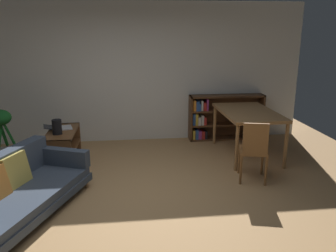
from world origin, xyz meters
TOP-DOWN VIEW (x-y plane):
  - ground_plane at (0.00, 0.00)m, footprint 8.16×8.16m
  - back_wall_panel at (0.00, 2.70)m, footprint 6.80×0.10m
  - fabric_couch at (-1.49, -0.20)m, footprint 1.52×2.14m
  - media_console at (-1.18, 1.47)m, footprint 0.44×1.06m
  - open_laptop at (-1.24, 1.63)m, footprint 0.50×0.38m
  - desk_speaker at (-1.22, 1.30)m, footprint 0.15×0.15m
  - potted_floor_plant at (-2.18, 1.63)m, footprint 0.41×0.50m
  - dining_table at (1.98, 1.52)m, footprint 0.91×1.49m
  - dining_chair_near at (1.69, 0.41)m, footprint 0.49×0.52m
  - bookshelf at (1.78, 2.53)m, footprint 1.51×0.29m

SIDE VIEW (x-z plane):
  - ground_plane at x=0.00m, z-range 0.00..0.00m
  - media_console at x=-1.18m, z-range 0.00..0.56m
  - fabric_couch at x=-1.49m, z-range -0.03..0.67m
  - bookshelf at x=1.78m, z-range 0.00..0.91m
  - dining_chair_near at x=1.69m, z-range 0.05..0.97m
  - potted_floor_plant at x=-2.18m, z-range 0.07..0.98m
  - open_laptop at x=-1.24m, z-range 0.55..0.61m
  - desk_speaker at x=-1.22m, z-range 0.56..0.80m
  - dining_table at x=1.98m, z-range 0.33..1.13m
  - back_wall_panel at x=0.00m, z-range 0.00..2.70m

